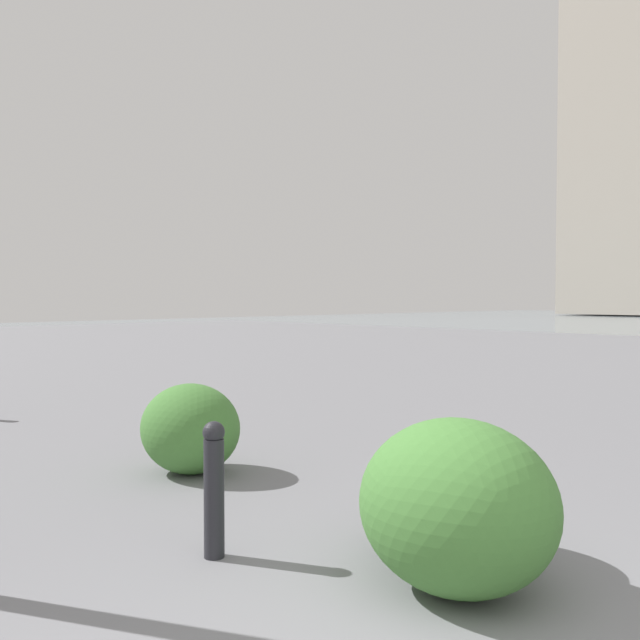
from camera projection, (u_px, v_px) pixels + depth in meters
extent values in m
cylinder|color=#232328|center=(214.00, 498.00, 3.99)|extent=(0.12, 0.12, 0.69)
sphere|color=#232328|center=(214.00, 432.00, 3.98)|extent=(0.13, 0.13, 0.13)
ellipsoid|color=#477F38|center=(457.00, 506.00, 3.52)|extent=(1.06, 0.95, 0.90)
ellipsoid|color=#477F38|center=(190.00, 428.00, 5.91)|extent=(0.91, 0.82, 0.78)
ellipsoid|color=#2D6628|center=(446.00, 492.00, 3.98)|extent=(0.91, 0.82, 0.78)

